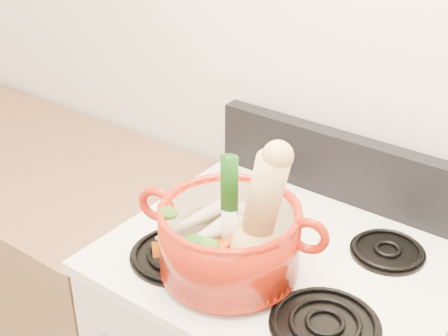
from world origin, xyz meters
The scene contains 23 objects.
wall_back centered at (0.00, 1.75, 1.30)m, with size 3.50×0.02×2.60m, color white.
cooktop centered at (0.00, 1.40, 0.93)m, with size 0.78×0.67×0.03m, color white.
control_backsplash centered at (0.00, 1.70, 1.04)m, with size 0.76×0.05×0.18m, color black.
counter_left centered at (-1.07, 1.40, 0.45)m, with size 1.36×0.65×0.90m, color brown.
burner_front_left centered at (-0.19, 1.24, 0.96)m, with size 0.22×0.22×0.02m, color black.
burner_front_right centered at (0.19, 1.24, 0.96)m, with size 0.22×0.22×0.02m, color black.
burner_back_left centered at (-0.19, 1.54, 0.96)m, with size 0.17×0.17×0.02m, color black.
burner_back_right centered at (0.19, 1.54, 0.96)m, with size 0.17×0.17×0.02m, color black.
dutch_oven centered at (-0.06, 1.26, 1.04)m, with size 0.30×0.30×0.15m, color #A51B0A.
pot_handle_left centered at (-0.23, 1.21, 1.09)m, with size 0.08×0.08×0.02m, color #A51B0A.
pot_handle_right centered at (0.10, 1.31, 1.09)m, with size 0.08×0.08×0.02m, color #A51B0A.
squash centered at (0.01, 1.26, 1.14)m, with size 0.12×0.12×0.29m, color #E5B875, non-canonical shape.
leek centered at (-0.07, 1.27, 1.12)m, with size 0.04×0.04×0.25m, color silver.
ginger centered at (-0.04, 1.33, 1.02)m, with size 0.08×0.06×0.05m, color #C9B87C.
parsnip_0 centered at (-0.11, 1.29, 1.02)m, with size 0.04×0.04×0.22m, color beige.
parsnip_1 centered at (-0.12, 1.25, 1.03)m, with size 0.04×0.04×0.19m, color beige.
parsnip_2 centered at (-0.12, 1.28, 1.03)m, with size 0.04×0.04×0.19m, color beige.
parsnip_3 centered at (-0.17, 1.28, 1.04)m, with size 0.04×0.04×0.19m, color beige.
carrot_0 centered at (-0.05, 1.21, 1.01)m, with size 0.03×0.03×0.15m, color #BA5309.
carrot_1 centered at (-0.13, 1.21, 1.02)m, with size 0.04×0.04×0.17m, color #B85109.
carrot_2 centered at (-0.05, 1.21, 1.03)m, with size 0.03×0.03×0.18m, color #DA400A.
carrot_3 centered at (-0.11, 1.21, 1.03)m, with size 0.03×0.03×0.14m, color #D6460A.
carrot_4 centered at (-0.05, 1.21, 1.04)m, with size 0.03×0.03×0.17m, color #DC5C0B.
Camera 1 is at (0.58, 0.38, 1.83)m, focal length 50.00 mm.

